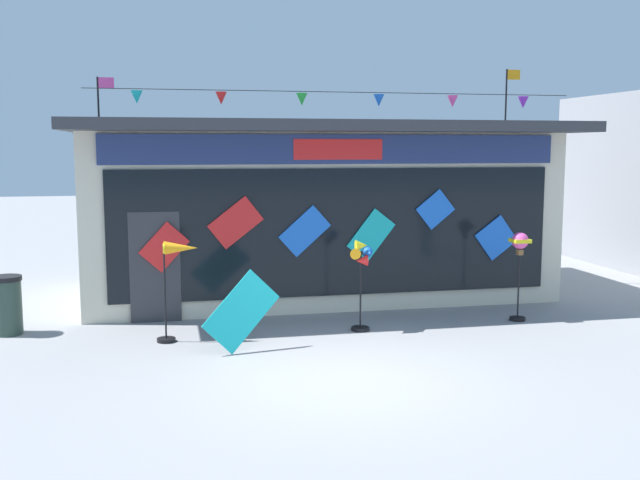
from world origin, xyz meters
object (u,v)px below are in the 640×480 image
wind_spinner_far_left (177,265)px  trash_bin (7,305)px  wind_spinner_center_left (520,252)px  wind_spinner_left (361,267)px  display_kite_on_ground (241,311)px  kite_shop_building (314,208)px

wind_spinner_far_left → trash_bin: wind_spinner_far_left is taller
wind_spinner_center_left → trash_bin: bearing=174.4°
trash_bin → wind_spinner_center_left: bearing=-5.6°
wind_spinner_left → display_kite_on_ground: (-2.13, -0.81, -0.49)m
wind_spinner_far_left → wind_spinner_left: wind_spinner_far_left is taller
wind_spinner_left → display_kite_on_ground: wind_spinner_left is taller
wind_spinner_far_left → trash_bin: (-2.82, 1.04, -0.75)m
wind_spinner_far_left → wind_spinner_left: 3.08m
kite_shop_building → wind_spinner_center_left: 4.65m
trash_bin → kite_shop_building: bearing=23.8°
wind_spinner_left → wind_spinner_center_left: (3.00, 0.15, 0.15)m
wind_spinner_far_left → display_kite_on_ground: 1.38m
wind_spinner_left → wind_spinner_center_left: 3.01m
kite_shop_building → trash_bin: 6.49m
kite_shop_building → wind_spinner_left: (0.09, -3.58, -0.73)m
wind_spinner_center_left → wind_spinner_far_left: bearing=-178.3°
kite_shop_building → wind_spinner_center_left: kite_shop_building is taller
wind_spinner_left → trash_bin: 6.01m
wind_spinner_center_left → display_kite_on_ground: wind_spinner_center_left is taller
kite_shop_building → wind_spinner_far_left: bearing=-129.7°
wind_spinner_far_left → kite_shop_building: bearing=50.3°
kite_shop_building → wind_spinner_left: kite_shop_building is taller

